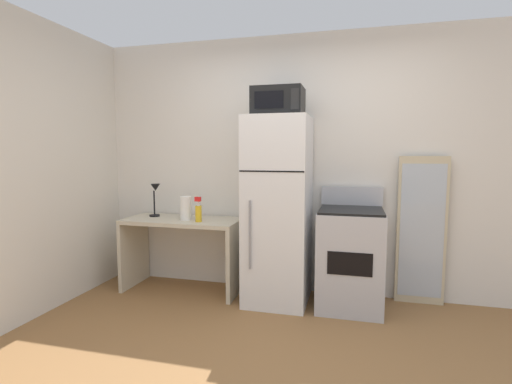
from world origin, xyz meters
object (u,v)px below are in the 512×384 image
desk (183,240)px  refrigerator (278,211)px  leaning_mirror (421,231)px  microwave (278,102)px  oven_range (350,258)px  paper_towel_roll (186,208)px  spray_bottle (198,212)px  desk_lamp (155,194)px

desk → refrigerator: size_ratio=0.68×
desk → leaning_mirror: size_ratio=0.86×
microwave → oven_range: bearing=3.2°
paper_towel_roll → spray_bottle: bearing=-20.5°
microwave → spray_bottle: bearing=-176.7°
desk → leaning_mirror: bearing=5.6°
spray_bottle → microwave: 1.31m
refrigerator → leaning_mirror: size_ratio=1.26×
leaning_mirror → oven_range: bearing=-158.3°
desk → refrigerator: bearing=-2.4°
leaning_mirror → refrigerator: bearing=-168.3°
spray_bottle → refrigerator: (0.79, 0.07, 0.03)m
desk → paper_towel_roll: (0.06, -0.05, 0.34)m
desk → microwave: (1.01, -0.06, 1.37)m
microwave → refrigerator: bearing=90.3°
paper_towel_roll → microwave: size_ratio=0.52×
paper_towel_roll → refrigerator: bearing=0.3°
spray_bottle → oven_range: oven_range is taller
desk → refrigerator: 1.07m
refrigerator → leaning_mirror: (1.32, 0.27, -0.18)m
refrigerator → oven_range: (0.68, 0.02, -0.42)m
desk_lamp → leaning_mirror: (2.67, 0.17, -0.29)m
refrigerator → microwave: size_ratio=3.84×
refrigerator → spray_bottle: bearing=-175.2°
refrigerator → leaning_mirror: 1.36m
paper_towel_roll → spray_bottle: spray_bottle is taller
desk_lamp → paper_towel_roll: size_ratio=1.47×
spray_bottle → microwave: (0.79, 0.05, 1.05)m
desk → leaning_mirror: (2.33, 0.23, 0.17)m
oven_range → leaning_mirror: size_ratio=0.79×
spray_bottle → microwave: microwave is taller
spray_bottle → oven_range: bearing=3.3°
paper_towel_roll → leaning_mirror: size_ratio=0.17×
desk_lamp → refrigerator: bearing=-4.3°
desk → refrigerator: refrigerator is taller
desk_lamp → paper_towel_roll: desk_lamp is taller
desk → paper_towel_roll: paper_towel_roll is taller
refrigerator → paper_towel_roll: bearing=-179.7°
desk → desk_lamp: size_ratio=3.40×
refrigerator → oven_range: size_ratio=1.60×
spray_bottle → leaning_mirror: size_ratio=0.18×
paper_towel_roll → refrigerator: size_ratio=0.14×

